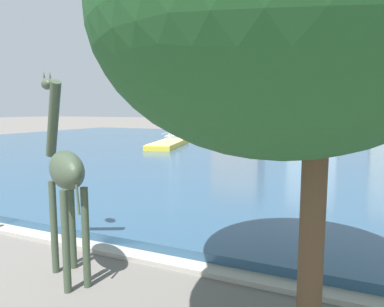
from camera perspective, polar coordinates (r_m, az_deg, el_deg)
harbor_water at (r=31.72m, az=15.44°, el=0.34°), size 78.68×47.22×0.35m
quay_edge_coping at (r=9.54m, az=-9.15°, el=-15.94°), size 78.68×0.50×0.12m
giraffe_statue at (r=8.25m, az=-19.81°, el=-2.96°), size 2.45×1.78×4.70m
sailboat_yellow at (r=34.17m, az=-3.44°, el=1.47°), size 4.45×9.83×8.89m
sailboat_grey at (r=42.66m, az=-2.45°, el=2.84°), size 4.09×7.65×8.23m
sailboat_navy at (r=44.45m, az=8.45°, el=2.89°), size 2.77×6.24×7.07m
shade_tree at (r=5.64m, az=20.02°, el=18.19°), size 6.65×6.65×6.77m
townhouse_end_terrace at (r=60.19m, az=7.67°, el=9.61°), size 8.07×5.22×12.91m
townhouse_corner_house at (r=58.54m, az=19.50°, el=9.45°), size 7.11×7.83×13.11m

